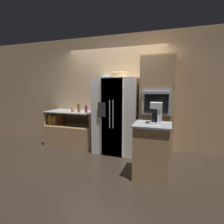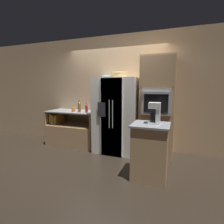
% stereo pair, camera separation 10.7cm
% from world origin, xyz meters
% --- Properties ---
extents(ground_plane, '(20.00, 20.00, 0.00)m').
position_xyz_m(ground_plane, '(0.00, 0.00, 0.00)').
color(ground_plane, black).
extents(wall_back, '(12.00, 0.06, 2.80)m').
position_xyz_m(wall_back, '(0.00, 0.45, 1.40)').
color(wall_back, tan).
rests_on(wall_back, ground_plane).
extents(counter_left, '(1.35, 0.66, 0.91)m').
position_xyz_m(counter_left, '(-1.07, 0.09, 0.33)').
color(counter_left, tan).
rests_on(counter_left, ground_plane).
extents(refrigerator, '(0.99, 0.79, 1.74)m').
position_xyz_m(refrigerator, '(0.17, 0.03, 0.87)').
color(refrigerator, white).
rests_on(refrigerator, ground_plane).
extents(wall_oven, '(0.70, 0.71, 2.17)m').
position_xyz_m(wall_oven, '(1.10, 0.09, 1.09)').
color(wall_oven, tan).
rests_on(wall_oven, ground_plane).
extents(island_counter, '(0.61, 0.57, 0.93)m').
position_xyz_m(island_counter, '(1.10, -0.96, 0.47)').
color(island_counter, tan).
rests_on(island_counter, ground_plane).
extents(wicker_basket, '(0.37, 0.37, 0.13)m').
position_xyz_m(wicker_basket, '(0.21, 0.09, 1.81)').
color(wicker_basket, tan).
rests_on(wicker_basket, refrigerator).
extents(fruit_bowl, '(0.23, 0.23, 0.06)m').
position_xyz_m(fruit_bowl, '(-0.07, -0.02, 1.77)').
color(fruit_bowl, '#668C99').
rests_on(fruit_bowl, refrigerator).
extents(bottle_tall, '(0.06, 0.06, 0.25)m').
position_xyz_m(bottle_tall, '(-0.58, -0.05, 1.02)').
color(bottle_tall, maroon).
rests_on(bottle_tall, counter_left).
extents(bottle_short, '(0.07, 0.07, 0.31)m').
position_xyz_m(bottle_short, '(-0.78, -0.05, 1.04)').
color(bottle_short, brown).
rests_on(bottle_short, counter_left).
extents(mug, '(0.12, 0.08, 0.11)m').
position_xyz_m(mug, '(-0.96, -0.05, 0.96)').
color(mug, orange).
rests_on(mug, counter_left).
extents(coffee_maker, '(0.19, 0.17, 0.35)m').
position_xyz_m(coffee_maker, '(1.17, -0.91, 1.12)').
color(coffee_maker, white).
rests_on(coffee_maker, island_counter).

